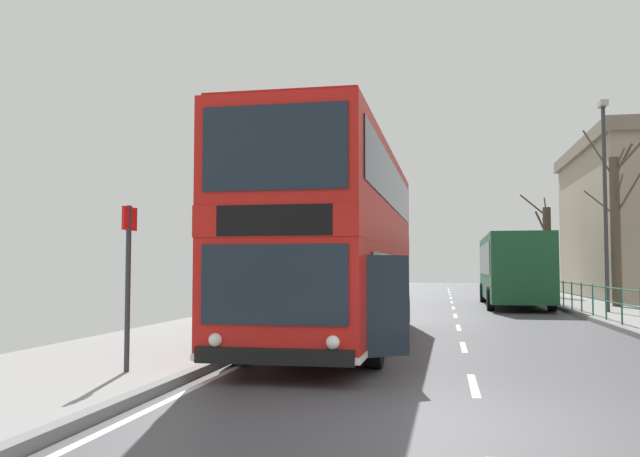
{
  "coord_description": "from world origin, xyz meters",
  "views": [
    {
      "loc": [
        -0.43,
        -7.58,
        1.72
      ],
      "look_at": [
        -2.98,
        6.39,
        2.55
      ],
      "focal_mm": 37.61,
      "sensor_mm": 36.0,
      "label": 1
    }
  ],
  "objects": [
    {
      "name": "ground",
      "position": [
        -0.72,
        -0.0,
        0.04
      ],
      "size": [
        15.8,
        140.0,
        0.2
      ],
      "color": "#48484D"
    },
    {
      "name": "double_decker_bus_main",
      "position": [
        -2.76,
        7.48,
        2.3
      ],
      "size": [
        3.2,
        11.5,
        4.39
      ],
      "color": "red",
      "rests_on": "ground"
    },
    {
      "name": "background_bus_far_lane",
      "position": [
        2.67,
        23.69,
        1.7
      ],
      "size": [
        2.74,
        10.61,
        3.11
      ],
      "color": "#19512D",
      "rests_on": "ground"
    },
    {
      "name": "pedestrian_railing_far_kerb",
      "position": [
        4.45,
        16.84,
        0.84
      ],
      "size": [
        0.05,
        31.09,
        1.04
      ],
      "color": "#236B4C",
      "rests_on": "ground"
    },
    {
      "name": "bus_stop_sign_near",
      "position": [
        -5.17,
        2.0,
        1.71
      ],
      "size": [
        0.08,
        0.44,
        2.54
      ],
      "color": "#2D2D33",
      "rests_on": "ground"
    },
    {
      "name": "street_lamp_far_side",
      "position": [
        5.39,
        18.02,
        4.58
      ],
      "size": [
        0.28,
        0.6,
        7.66
      ],
      "color": "#38383D",
      "rests_on": "ground"
    },
    {
      "name": "bare_tree_far_00",
      "position": [
        5.26,
        31.11,
        2.74
      ],
      "size": [
        1.55,
        1.83,
        5.78
      ],
      "color": "#423328",
      "rests_on": "ground"
    },
    {
      "name": "bare_tree_far_01",
      "position": [
        6.61,
        21.65,
        3.47
      ],
      "size": [
        2.45,
        2.03,
        7.29
      ],
      "color": "brown",
      "rests_on": "ground"
    }
  ]
}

